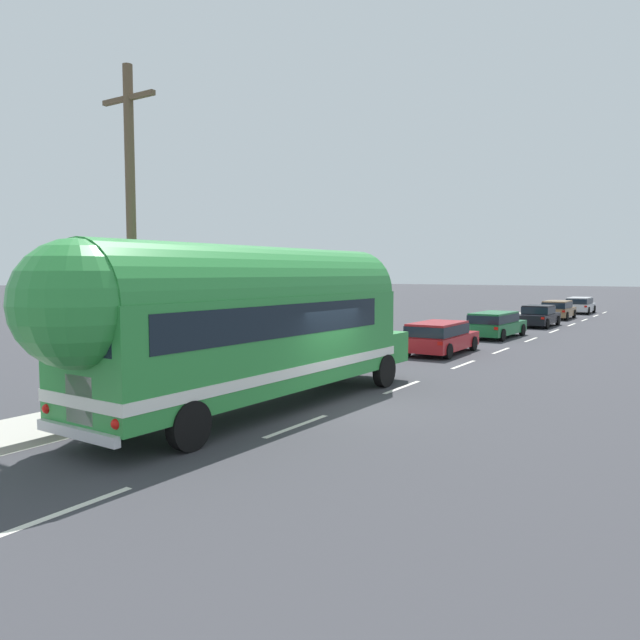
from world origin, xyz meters
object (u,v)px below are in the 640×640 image
object	(u,v)px
car_third	(539,315)
car_fifth	(580,304)
car_second	(495,323)
car_lead	(439,336)
painted_bus	(246,320)
utility_pole	(131,234)
car_fourth	(558,309)

from	to	relation	value
car_third	car_fifth	world-z (taller)	same
car_third	car_second	bearing A→B (deg)	-92.20
car_lead	car_second	bearing A→B (deg)	89.56
painted_bus	utility_pole	bearing A→B (deg)	-154.33
car_third	car_fourth	world-z (taller)	same
painted_bus	car_second	xyz separation A→B (m)	(-0.10, 20.54, -1.51)
painted_bus	car_fifth	distance (m)	43.43
painted_bus	car_fourth	xyz separation A→B (m)	(-0.09, 35.96, -1.52)
car_second	car_fourth	bearing A→B (deg)	89.98
car_fifth	utility_pole	bearing A→B (deg)	-93.54
painted_bus	car_fifth	bearing A→B (deg)	89.79
car_lead	car_second	xyz separation A→B (m)	(0.06, 7.64, 0.00)
painted_bus	car_fifth	xyz separation A→B (m)	(0.16, 43.40, -1.51)
painted_bus	car_fourth	distance (m)	36.00
utility_pole	car_lead	size ratio (longest dim) A/B	1.85
car_third	car_fourth	distance (m)	7.25
utility_pole	car_second	size ratio (longest dim) A/B	1.75
painted_bus	car_third	xyz separation A→B (m)	(0.22, 28.72, -1.57)
car_third	car_fourth	size ratio (longest dim) A/B	1.03
utility_pole	painted_bus	size ratio (longest dim) A/B	0.68
car_third	car_fifth	distance (m)	14.68
painted_bus	car_second	distance (m)	20.59
utility_pole	painted_bus	world-z (taller)	utility_pole
car_second	car_lead	bearing A→B (deg)	-90.44
utility_pole	car_third	distance (m)	30.33
car_lead	utility_pole	bearing A→B (deg)	-99.80
utility_pole	car_fifth	world-z (taller)	utility_pole
utility_pole	car_lead	bearing A→B (deg)	80.20
painted_bus	car_lead	world-z (taller)	painted_bus
car_second	car_fourth	xyz separation A→B (m)	(0.00, 15.43, -0.01)
car_second	car_fifth	size ratio (longest dim) A/B	1.13
utility_pole	painted_bus	bearing A→B (deg)	25.67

